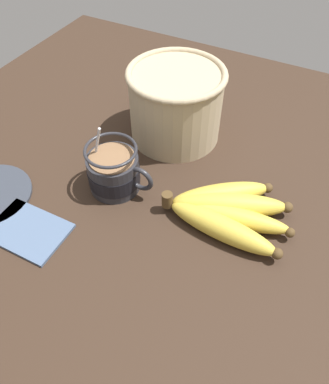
# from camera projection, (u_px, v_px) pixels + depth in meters

# --- Properties ---
(table) EXTENTS (1.20, 1.20, 0.03)m
(table) POSITION_uv_depth(u_px,v_px,m) (156.00, 200.00, 0.73)
(table) COLOR #332319
(table) RESTS_ON ground
(coffee_mug) EXTENTS (0.14, 0.10, 0.14)m
(coffee_mug) POSITION_uv_depth(u_px,v_px,m) (114.00, 172.00, 0.71)
(coffee_mug) COLOR #28282D
(coffee_mug) RESTS_ON table
(banana_bunch) EXTENTS (0.23, 0.17, 0.04)m
(banana_bunch) POSITION_uv_depth(u_px,v_px,m) (226.00, 211.00, 0.67)
(banana_bunch) COLOR #4C381E
(banana_bunch) RESTS_ON table
(woven_basket) EXTENTS (0.20, 0.20, 0.16)m
(woven_basket) POSITION_uv_depth(u_px,v_px,m) (176.00, 103.00, 0.78)
(woven_basket) COLOR tan
(woven_basket) RESTS_ON table
(napkin) EXTENTS (0.14, 0.10, 0.01)m
(napkin) POSITION_uv_depth(u_px,v_px,m) (28.00, 231.00, 0.66)
(napkin) COLOR slate
(napkin) RESTS_ON table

